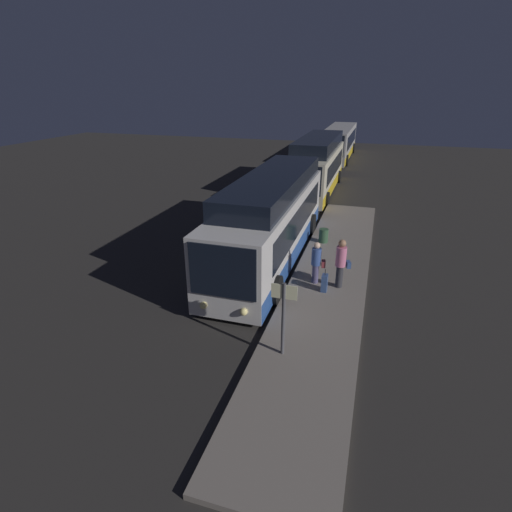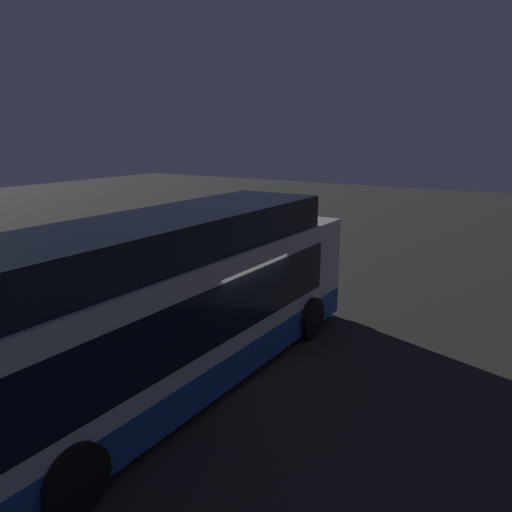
{
  "view_description": "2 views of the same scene",
  "coord_description": "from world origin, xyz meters",
  "px_view_note": "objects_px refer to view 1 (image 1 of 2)",
  "views": [
    {
      "loc": [
        14.37,
        4.34,
        7.11
      ],
      "look_at": [
        2.83,
        0.82,
        1.87
      ],
      "focal_mm": 28.0,
      "sensor_mm": 36.0,
      "label": 1
    },
    {
      "loc": [
        -8.39,
        -6.26,
        5.16
      ],
      "look_at": [
        2.83,
        0.82,
        1.87
      ],
      "focal_mm": 35.0,
      "sensor_mm": 36.0,
      "label": 2
    }
  ],
  "objects_px": {
    "bus_lead": "(271,222)",
    "bus_second": "(317,168)",
    "bus_third": "(339,143)",
    "suitcase": "(324,283)",
    "passenger_boarding": "(317,261)",
    "sign_post": "(284,310)",
    "trash_bin": "(324,236)",
    "passenger_waiting": "(341,262)"
  },
  "relations": [
    {
      "from": "bus_second",
      "to": "passenger_boarding",
      "type": "bearing_deg",
      "value": 9.13
    },
    {
      "from": "bus_third",
      "to": "suitcase",
      "type": "height_order",
      "value": "bus_third"
    },
    {
      "from": "bus_lead",
      "to": "bus_third",
      "type": "relative_size",
      "value": 0.93
    },
    {
      "from": "passenger_boarding",
      "to": "suitcase",
      "type": "relative_size",
      "value": 1.88
    },
    {
      "from": "bus_lead",
      "to": "sign_post",
      "type": "xyz_separation_m",
      "value": [
        6.76,
        2.15,
        -0.1
      ]
    },
    {
      "from": "sign_post",
      "to": "bus_third",
      "type": "bearing_deg",
      "value": -176.32
    },
    {
      "from": "passenger_boarding",
      "to": "trash_bin",
      "type": "relative_size",
      "value": 2.51
    },
    {
      "from": "sign_post",
      "to": "trash_bin",
      "type": "distance_m",
      "value": 8.93
    },
    {
      "from": "sign_post",
      "to": "trash_bin",
      "type": "relative_size",
      "value": 3.39
    },
    {
      "from": "sign_post",
      "to": "passenger_boarding",
      "type": "bearing_deg",
      "value": 177.71
    },
    {
      "from": "suitcase",
      "to": "trash_bin",
      "type": "distance_m",
      "value": 4.9
    },
    {
      "from": "suitcase",
      "to": "sign_post",
      "type": "bearing_deg",
      "value": -8.41
    },
    {
      "from": "bus_second",
      "to": "bus_third",
      "type": "relative_size",
      "value": 0.87
    },
    {
      "from": "bus_second",
      "to": "suitcase",
      "type": "distance_m",
      "value": 15.38
    },
    {
      "from": "passenger_boarding",
      "to": "suitcase",
      "type": "xyz_separation_m",
      "value": [
        0.56,
        0.41,
        -0.57
      ]
    },
    {
      "from": "bus_lead",
      "to": "passenger_boarding",
      "type": "height_order",
      "value": "bus_lead"
    },
    {
      "from": "bus_second",
      "to": "sign_post",
      "type": "xyz_separation_m",
      "value": [
        19.11,
        2.15,
        -0.12
      ]
    },
    {
      "from": "bus_second",
      "to": "trash_bin",
      "type": "height_order",
      "value": "bus_second"
    },
    {
      "from": "passenger_boarding",
      "to": "sign_post",
      "type": "distance_m",
      "value": 4.61
    },
    {
      "from": "sign_post",
      "to": "bus_lead",
      "type": "bearing_deg",
      "value": -162.34
    },
    {
      "from": "bus_third",
      "to": "passenger_boarding",
      "type": "height_order",
      "value": "bus_third"
    },
    {
      "from": "bus_lead",
      "to": "trash_bin",
      "type": "distance_m",
      "value": 3.14
    },
    {
      "from": "bus_third",
      "to": "sign_post",
      "type": "bearing_deg",
      "value": 3.68
    },
    {
      "from": "passenger_boarding",
      "to": "suitcase",
      "type": "bearing_deg",
      "value": 26.01
    },
    {
      "from": "passenger_boarding",
      "to": "sign_post",
      "type": "height_order",
      "value": "sign_post"
    },
    {
      "from": "bus_second",
      "to": "suitcase",
      "type": "xyz_separation_m",
      "value": [
        15.09,
        2.75,
        -1.19
      ]
    },
    {
      "from": "bus_third",
      "to": "suitcase",
      "type": "relative_size",
      "value": 14.15
    },
    {
      "from": "bus_second",
      "to": "passenger_waiting",
      "type": "height_order",
      "value": "bus_second"
    },
    {
      "from": "bus_second",
      "to": "passenger_boarding",
      "type": "distance_m",
      "value": 14.73
    },
    {
      "from": "bus_second",
      "to": "passenger_waiting",
      "type": "distance_m",
      "value": 14.97
    },
    {
      "from": "bus_second",
      "to": "passenger_waiting",
      "type": "relative_size",
      "value": 5.69
    },
    {
      "from": "bus_third",
      "to": "passenger_waiting",
      "type": "bearing_deg",
      "value": 6.38
    },
    {
      "from": "sign_post",
      "to": "passenger_waiting",
      "type": "bearing_deg",
      "value": 166.51
    },
    {
      "from": "bus_third",
      "to": "suitcase",
      "type": "distance_m",
      "value": 29.54
    },
    {
      "from": "bus_lead",
      "to": "suitcase",
      "type": "relative_size",
      "value": 13.12
    },
    {
      "from": "passenger_boarding",
      "to": "sign_post",
      "type": "relative_size",
      "value": 0.74
    },
    {
      "from": "bus_lead",
      "to": "suitcase",
      "type": "distance_m",
      "value": 4.05
    },
    {
      "from": "passenger_waiting",
      "to": "suitcase",
      "type": "xyz_separation_m",
      "value": [
        0.48,
        -0.49,
        -0.7
      ]
    },
    {
      "from": "passenger_boarding",
      "to": "trash_bin",
      "type": "distance_m",
      "value": 4.34
    },
    {
      "from": "passenger_boarding",
      "to": "bus_lead",
      "type": "bearing_deg",
      "value": -143.24
    },
    {
      "from": "bus_lead",
      "to": "bus_second",
      "type": "xyz_separation_m",
      "value": [
        -12.35,
        -0.0,
        0.02
      ]
    },
    {
      "from": "trash_bin",
      "to": "passenger_waiting",
      "type": "bearing_deg",
      "value": 15.47
    }
  ]
}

